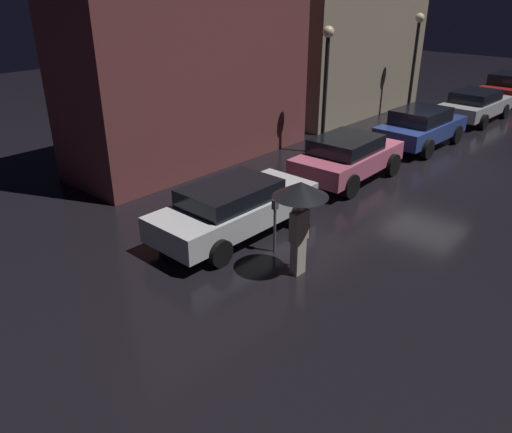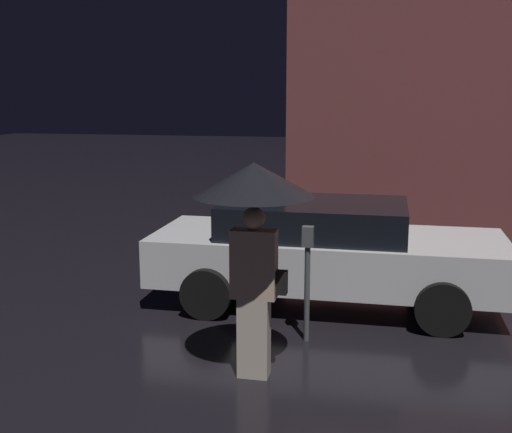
# 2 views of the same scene
# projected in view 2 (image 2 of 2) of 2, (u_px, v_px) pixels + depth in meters

# --- Properties ---
(parked_car_white) EXTENTS (4.38, 1.88, 1.31)m
(parked_car_white) POSITION_uv_depth(u_px,v_px,m) (324.00, 250.00, 8.09)
(parked_car_white) COLOR silver
(parked_car_white) RESTS_ON ground
(pedestrian_with_umbrella) EXTENTS (1.12, 1.12, 2.05)m
(pedestrian_with_umbrella) POSITION_uv_depth(u_px,v_px,m) (254.00, 205.00, 5.81)
(pedestrian_with_umbrella) COLOR beige
(pedestrian_with_umbrella) RESTS_ON ground
(parking_meter) EXTENTS (0.12, 0.10, 1.27)m
(parking_meter) POSITION_uv_depth(u_px,v_px,m) (307.00, 271.00, 6.83)
(parking_meter) COLOR #4C5154
(parking_meter) RESTS_ON ground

